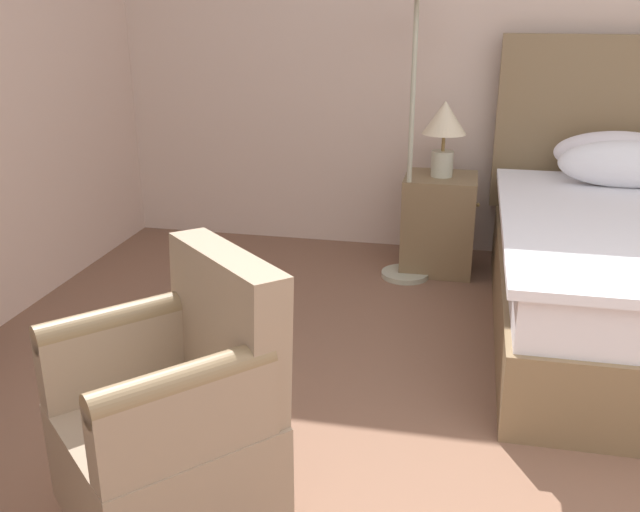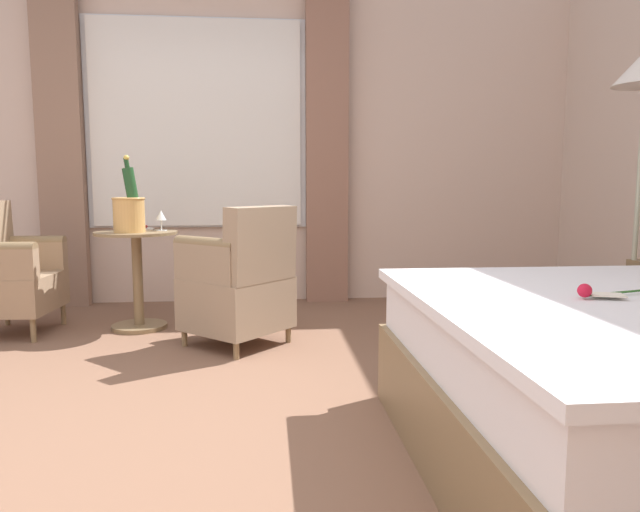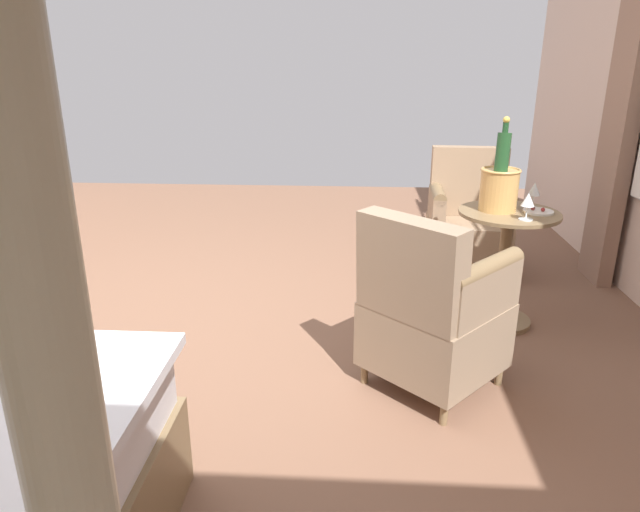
{
  "view_description": "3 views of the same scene",
  "coord_description": "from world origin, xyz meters",
  "views": [
    {
      "loc": [
        -0.62,
        -1.25,
        1.57
      ],
      "look_at": [
        -1.1,
        0.98,
        0.74
      ],
      "focal_mm": 40.0,
      "sensor_mm": 36.0,
      "label": 1
    },
    {
      "loc": [
        2.15,
        0.58,
        1.0
      ],
      "look_at": [
        -0.97,
        0.87,
        0.62
      ],
      "focal_mm": 32.0,
      "sensor_mm": 36.0,
      "label": 2
    },
    {
      "loc": [
        -1.04,
        2.85,
        1.53
      ],
      "look_at": [
        -0.91,
        0.75,
        0.78
      ],
      "focal_mm": 32.0,
      "sensor_mm": 36.0,
      "label": 3
    }
  ],
  "objects": [
    {
      "name": "champagne_bucket",
      "position": [
        -1.85,
        -0.35,
        0.84
      ],
      "size": [
        0.22,
        0.22,
        0.52
      ],
      "color": "tan",
      "rests_on": "side_table_round"
    },
    {
      "name": "armchair_by_window",
      "position": [
        -1.41,
        0.41,
        0.4
      ],
      "size": [
        0.77,
        0.77,
        0.89
      ],
      "color": "olive",
      "rests_on": "ground"
    },
    {
      "name": "wine_glass_near_bucket",
      "position": [
        -1.96,
        -0.16,
        0.79
      ],
      "size": [
        0.08,
        0.08,
        0.15
      ],
      "color": "white",
      "rests_on": "side_table_round"
    },
    {
      "name": "side_table_round",
      "position": [
        -1.92,
        -0.33,
        0.39
      ],
      "size": [
        0.56,
        0.56,
        0.69
      ],
      "color": "olive",
      "rests_on": "ground"
    },
    {
      "name": "wine_glass_near_edge",
      "position": [
        -2.07,
        -0.42,
        0.8
      ],
      "size": [
        0.07,
        0.07,
        0.15
      ],
      "color": "white",
      "rests_on": "side_table_round"
    },
    {
      "name": "armchair_facing_bed",
      "position": [
        -1.86,
        -1.17,
        0.43
      ],
      "size": [
        0.59,
        0.52,
        0.91
      ],
      "color": "olive",
      "rests_on": "ground"
    },
    {
      "name": "snack_plate",
      "position": [
        -2.07,
        -0.32,
        0.7
      ],
      "size": [
        0.17,
        0.17,
        0.04
      ],
      "color": "white",
      "rests_on": "side_table_round"
    },
    {
      "name": "ground_plane",
      "position": [
        0.0,
        0.0,
        0.0
      ],
      "size": [
        8.04,
        8.04,
        0.0
      ],
      "primitive_type": "plane",
      "color": "brown"
    },
    {
      "name": "wall_window_side",
      "position": [
        -2.92,
        0.0,
        1.5
      ],
      "size": [
        0.27,
        6.66,
        3.01
      ],
      "color": "beige",
      "rests_on": "ground"
    }
  ]
}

